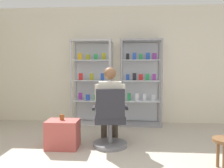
{
  "coord_description": "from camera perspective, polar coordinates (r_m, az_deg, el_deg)",
  "views": [
    {
      "loc": [
        0.27,
        -2.33,
        1.27
      ],
      "look_at": [
        -0.01,
        1.56,
        1.0
      ],
      "focal_mm": 36.14,
      "sensor_mm": 36.0,
      "label": 1
    }
  ],
  "objects": [
    {
      "name": "back_wall",
      "position": [
        5.34,
        1.23,
        4.83
      ],
      "size": [
        6.0,
        0.1,
        2.7
      ],
      "primitive_type": "cube",
      "color": "silver",
      "rests_on": "ground"
    },
    {
      "name": "display_cabinet_left",
      "position": [
        5.17,
        -5.02,
        0.56
      ],
      "size": [
        0.9,
        0.45,
        1.9
      ],
      "color": "#B7B7BC",
      "rests_on": "ground"
    },
    {
      "name": "display_cabinet_right",
      "position": [
        5.11,
        7.26,
        0.54
      ],
      "size": [
        0.9,
        0.45,
        1.9
      ],
      "color": "gray",
      "rests_on": "ground"
    },
    {
      "name": "office_chair",
      "position": [
        3.66,
        -0.49,
        -9.91
      ],
      "size": [
        0.59,
        0.56,
        0.96
      ],
      "color": "slate",
      "rests_on": "ground"
    },
    {
      "name": "seated_shopkeeper",
      "position": [
        3.76,
        -0.55,
        -4.58
      ],
      "size": [
        0.52,
        0.59,
        1.29
      ],
      "color": "#3F382D",
      "rests_on": "ground"
    },
    {
      "name": "storage_crate",
      "position": [
        3.76,
        -12.34,
        -12.27
      ],
      "size": [
        0.5,
        0.37,
        0.45
      ],
      "primitive_type": "cube",
      "color": "#B24C47",
      "rests_on": "ground"
    },
    {
      "name": "tea_glass",
      "position": [
        3.73,
        -12.58,
        -8.18
      ],
      "size": [
        0.07,
        0.07,
        0.09
      ],
      "primitive_type": "cylinder",
      "color": "brown",
      "rests_on": "storage_crate"
    }
  ]
}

